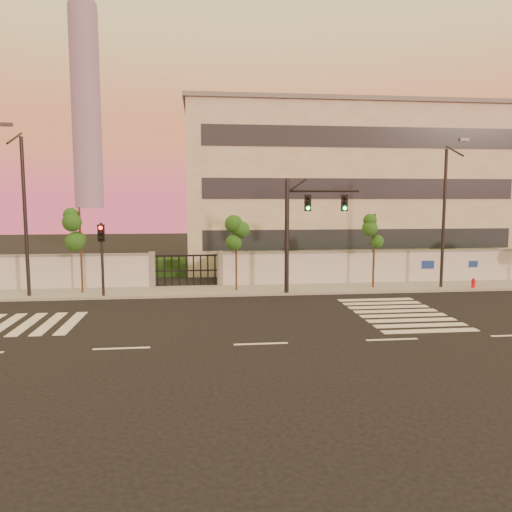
# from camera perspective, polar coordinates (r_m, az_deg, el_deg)

# --- Properties ---
(ground) EXTENTS (120.00, 120.00, 0.00)m
(ground) POSITION_cam_1_polar(r_m,az_deg,el_deg) (18.58, 0.56, -10.02)
(ground) COLOR black
(ground) RESTS_ON ground
(sidewalk) EXTENTS (60.00, 3.00, 0.15)m
(sidewalk) POSITION_cam_1_polar(r_m,az_deg,el_deg) (28.74, -2.00, -3.93)
(sidewalk) COLOR gray
(sidewalk) RESTS_ON ground
(perimeter_wall) EXTENTS (60.00, 0.36, 2.20)m
(perimeter_wall) POSITION_cam_1_polar(r_m,az_deg,el_deg) (30.06, -2.04, -1.54)
(perimeter_wall) COLOR #BBBDC3
(perimeter_wall) RESTS_ON ground
(hedge_row) EXTENTS (41.00, 4.25, 1.80)m
(hedge_row) POSITION_cam_1_polar(r_m,az_deg,el_deg) (32.89, -0.56, -1.28)
(hedge_row) COLOR black
(hedge_row) RESTS_ON ground
(institutional_building) EXTENTS (24.40, 12.40, 12.25)m
(institutional_building) POSITION_cam_1_polar(r_m,az_deg,el_deg) (41.22, 9.37, 7.66)
(institutional_building) COLOR #B4AE98
(institutional_building) RESTS_ON ground
(distant_skyscraper) EXTENTS (16.00, 16.00, 118.00)m
(distant_skyscraper) POSITION_cam_1_polar(r_m,az_deg,el_deg) (309.47, -18.89, 16.77)
(distant_skyscraper) COLOR slate
(distant_skyscraper) RESTS_ON ground
(road_markings) EXTENTS (57.00, 7.62, 0.02)m
(road_markings) POSITION_cam_1_polar(r_m,az_deg,el_deg) (22.08, -4.75, -7.33)
(road_markings) COLOR silver
(road_markings) RESTS_ON ground
(street_tree_c) EXTENTS (1.34, 1.07, 4.85)m
(street_tree_c) POSITION_cam_1_polar(r_m,az_deg,el_deg) (28.85, -19.41, 2.73)
(street_tree_c) COLOR #382314
(street_tree_c) RESTS_ON ground
(street_tree_d) EXTENTS (1.38, 1.10, 4.16)m
(street_tree_d) POSITION_cam_1_polar(r_m,az_deg,el_deg) (28.03, -2.24, 1.98)
(street_tree_d) COLOR #382314
(street_tree_d) RESTS_ON ground
(street_tree_e) EXTENTS (1.49, 1.19, 4.44)m
(street_tree_e) POSITION_cam_1_polar(r_m,az_deg,el_deg) (29.71, 13.40, 2.46)
(street_tree_e) COLOR #382314
(street_tree_e) RESTS_ON ground
(traffic_signal_main) EXTENTS (3.98, 1.08, 6.36)m
(traffic_signal_main) POSITION_cam_1_polar(r_m,az_deg,el_deg) (27.38, 5.22, 3.84)
(traffic_signal_main) COLOR black
(traffic_signal_main) RESTS_ON ground
(traffic_signal_secondary) EXTENTS (0.32, 0.32, 4.05)m
(traffic_signal_secondary) POSITION_cam_1_polar(r_m,az_deg,el_deg) (27.60, -17.21, 0.59)
(traffic_signal_secondary) COLOR black
(traffic_signal_secondary) RESTS_ON ground
(streetlight_west) EXTENTS (0.53, 2.14, 8.91)m
(streetlight_west) POSITION_cam_1_polar(r_m,az_deg,el_deg) (28.75, -25.04, 4.97)
(streetlight_west) COLOR black
(streetlight_west) RESTS_ON ground
(streetlight_east) EXTENTS (0.51, 2.05, 8.51)m
(streetlight_east) POSITION_cam_1_polar(r_m,az_deg,el_deg) (30.74, 20.85, 4.82)
(streetlight_east) COLOR black
(streetlight_east) RESTS_ON ground
(fire_hydrant) EXTENTS (0.28, 0.27, 0.72)m
(fire_hydrant) POSITION_cam_1_polar(r_m,az_deg,el_deg) (31.70, 23.59, -2.97)
(fire_hydrant) COLOR red
(fire_hydrant) RESTS_ON ground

